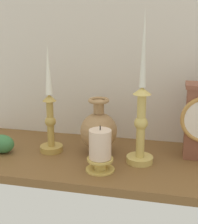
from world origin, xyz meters
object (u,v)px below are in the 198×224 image
(brass_vase_bulbous, at_px, (99,130))
(pillar_candle_front, at_px, (100,150))
(candlestick_tall_center, at_px, (50,117))
(candlestick_tall_left, at_px, (141,118))

(brass_vase_bulbous, relative_size, pillar_candle_front, 1.35)
(candlestick_tall_center, bearing_deg, candlestick_tall_left, -4.27)
(brass_vase_bulbous, distance_m, pillar_candle_front, 0.12)
(brass_vase_bulbous, bearing_deg, candlestick_tall_center, -173.37)
(candlestick_tall_center, xyz_separation_m, pillar_candle_front, (0.18, -0.10, -0.05))
(candlestick_tall_left, relative_size, candlestick_tall_center, 1.31)
(candlestick_tall_center, distance_m, brass_vase_bulbous, 0.15)
(candlestick_tall_center, relative_size, brass_vase_bulbous, 1.90)
(candlestick_tall_left, distance_m, brass_vase_bulbous, 0.15)
(brass_vase_bulbous, bearing_deg, pillar_candle_front, -75.07)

